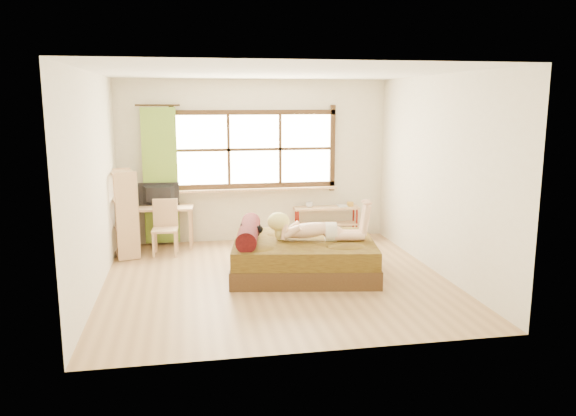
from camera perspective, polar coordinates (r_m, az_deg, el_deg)
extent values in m
plane|color=#9E754C|center=(7.57, -1.22, -7.24)|extent=(4.50, 4.50, 0.00)
plane|color=white|center=(7.20, -1.30, 13.63)|extent=(4.50, 4.50, 0.00)
plane|color=silver|center=(9.48, -3.42, 4.78)|extent=(4.50, 0.00, 4.50)
plane|color=silver|center=(5.09, 2.76, -0.51)|extent=(4.50, 0.00, 4.50)
plane|color=silver|center=(7.26, -19.09, 2.33)|extent=(0.00, 4.50, 4.50)
plane|color=silver|center=(7.93, 15.03, 3.24)|extent=(0.00, 4.50, 4.50)
cube|color=#FFEDBF|center=(9.45, -3.43, 5.98)|extent=(2.60, 0.01, 1.30)
cube|color=tan|center=(9.46, -3.33, 1.89)|extent=(2.80, 0.16, 0.04)
cube|color=olive|center=(9.32, -12.83, 3.18)|extent=(0.55, 0.10, 2.20)
cube|color=#341A0F|center=(7.78, 1.59, -5.80)|extent=(2.15, 1.84, 0.24)
cube|color=#35210C|center=(7.72, 1.60, -4.09)|extent=(2.11, 1.80, 0.24)
cylinder|color=black|center=(7.67, -4.02, -2.40)|extent=(0.48, 1.34, 0.27)
cube|color=tan|center=(9.22, -12.99, 0.02)|extent=(1.12, 0.57, 0.04)
cube|color=tan|center=(9.17, -16.13, -2.34)|extent=(0.05, 0.05, 0.65)
cube|color=tan|center=(9.05, -9.90, -2.23)|extent=(0.05, 0.05, 0.65)
cube|color=tan|center=(9.55, -15.75, -1.80)|extent=(0.05, 0.05, 0.65)
cube|color=tan|center=(9.44, -9.77, -1.69)|extent=(0.05, 0.05, 0.65)
imported|color=black|center=(9.24, -13.03, 1.32)|extent=(0.65, 0.13, 0.37)
cube|color=tan|center=(8.83, -12.39, -2.17)|extent=(0.40, 0.40, 0.04)
cube|color=tan|center=(8.95, -12.35, -0.46)|extent=(0.38, 0.06, 0.43)
cube|color=tan|center=(8.74, -13.51, -3.76)|extent=(0.04, 0.04, 0.38)
cube|color=tan|center=(8.71, -11.37, -3.73)|extent=(0.04, 0.04, 0.38)
cube|color=tan|center=(9.05, -13.27, -3.25)|extent=(0.04, 0.04, 0.38)
cube|color=tan|center=(9.02, -11.21, -3.21)|extent=(0.04, 0.04, 0.38)
cube|color=tan|center=(9.64, 3.92, 0.00)|extent=(1.12, 0.31, 0.04)
cube|color=tan|center=(9.70, 3.90, -1.62)|extent=(1.12, 0.31, 0.03)
cylinder|color=maroon|center=(9.49, 1.03, -1.75)|extent=(0.03, 0.03, 0.56)
cylinder|color=maroon|center=(9.71, 6.99, -1.54)|extent=(0.03, 0.03, 0.56)
cylinder|color=maroon|center=(9.71, 0.81, -1.47)|extent=(0.03, 0.03, 0.56)
cylinder|color=maroon|center=(9.92, 6.65, -1.27)|extent=(0.03, 0.03, 0.56)
cube|color=gold|center=(9.73, 6.33, 0.40)|extent=(0.10, 0.10, 0.07)
imported|color=gray|center=(9.56, 2.18, 0.33)|extent=(0.12, 0.12, 0.10)
imported|color=gray|center=(9.69, 5.07, 0.20)|extent=(0.17, 0.23, 0.02)
cube|color=tan|center=(9.00, -16.06, -4.37)|extent=(0.45, 0.61, 0.03)
cube|color=tan|center=(8.90, -16.20, -1.81)|extent=(0.45, 0.61, 0.03)
cube|color=tan|center=(8.82, -16.34, 0.79)|extent=(0.45, 0.61, 0.03)
cube|color=tan|center=(8.76, -16.49, 3.44)|extent=(0.45, 0.61, 0.03)
cube|color=tan|center=(8.60, -15.99, -0.84)|extent=(0.32, 0.11, 1.32)
cube|color=tan|center=(9.12, -16.54, -0.21)|extent=(0.32, 0.11, 1.32)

